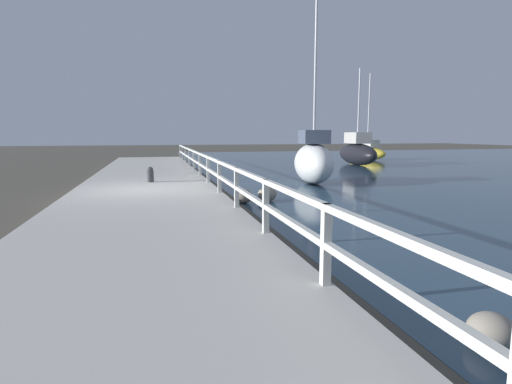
% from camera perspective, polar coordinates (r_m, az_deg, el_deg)
% --- Properties ---
extents(ground_plane, '(120.00, 120.00, 0.00)m').
position_cam_1_polar(ground_plane, '(12.89, -15.38, -0.67)').
color(ground_plane, '#4C473D').
extents(dock_walkway, '(4.41, 36.00, 0.24)m').
position_cam_1_polar(dock_walkway, '(12.87, -15.40, -0.14)').
color(dock_walkway, beige).
rests_on(dock_walkway, ground).
extents(railing, '(0.10, 32.50, 0.94)m').
position_cam_1_polar(railing, '(12.91, -6.14, 3.52)').
color(railing, silver).
rests_on(railing, dock_walkway).
extents(boulder_upstream, '(0.43, 0.39, 0.32)m').
position_cam_1_polar(boulder_upstream, '(4.43, 30.48, -16.61)').
color(boulder_upstream, gray).
rests_on(boulder_upstream, ground).
extents(boulder_near_dock, '(0.55, 0.50, 0.42)m').
position_cam_1_polar(boulder_near_dock, '(11.59, 1.62, -0.31)').
color(boulder_near_dock, gray).
rests_on(boulder_near_dock, ground).
extents(boulder_far_strip, '(0.54, 0.48, 0.40)m').
position_cam_1_polar(boulder_far_strip, '(11.25, -1.83, -0.60)').
color(boulder_far_strip, gray).
rests_on(boulder_far_strip, ground).
extents(mooring_bollard, '(0.23, 0.23, 0.55)m').
position_cam_1_polar(mooring_bollard, '(14.72, -14.85, 2.45)').
color(mooring_bollard, '#333338').
rests_on(mooring_bollard, dock_walkway).
extents(sailboat_white, '(1.85, 3.25, 7.15)m').
position_cam_1_polar(sailboat_white, '(15.82, 8.21, 4.46)').
color(sailboat_white, white).
rests_on(sailboat_white, water_surface).
extents(sailboat_yellow, '(2.29, 3.63, 6.36)m').
position_cam_1_polar(sailboat_yellow, '(31.45, 15.61, 5.59)').
color(sailboat_yellow, gold).
rests_on(sailboat_yellow, water_surface).
extents(sailboat_black, '(2.08, 5.27, 5.93)m').
position_cam_1_polar(sailboat_black, '(26.05, 14.25, 5.57)').
color(sailboat_black, black).
rests_on(sailboat_black, water_surface).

